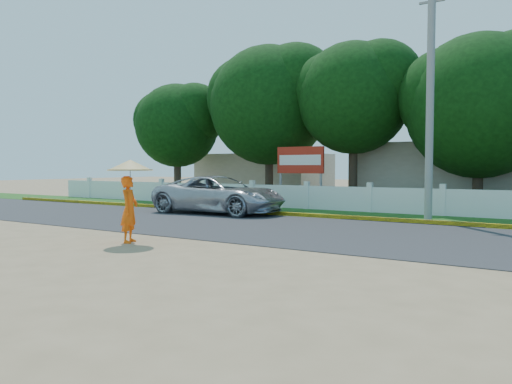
# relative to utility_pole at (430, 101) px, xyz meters

# --- Properties ---
(ground) EXTENTS (120.00, 120.00, 0.00)m
(ground) POSITION_rel_utility_pole_xyz_m (-2.86, -9.40, -4.37)
(ground) COLOR #9E8460
(ground) RESTS_ON ground
(road) EXTENTS (60.00, 7.00, 0.02)m
(road) POSITION_rel_utility_pole_xyz_m (-2.86, -4.90, -4.36)
(road) COLOR #38383A
(road) RESTS_ON ground
(grass_verge) EXTENTS (60.00, 3.50, 0.03)m
(grass_verge) POSITION_rel_utility_pole_xyz_m (-2.86, 0.35, -4.36)
(grass_verge) COLOR #2D601E
(grass_verge) RESTS_ON ground
(curb) EXTENTS (40.00, 0.18, 0.16)m
(curb) POSITION_rel_utility_pole_xyz_m (-2.86, -1.35, -4.29)
(curb) COLOR yellow
(curb) RESTS_ON ground
(fence) EXTENTS (40.00, 0.10, 1.10)m
(fence) POSITION_rel_utility_pole_xyz_m (-2.86, 1.80, -3.82)
(fence) COLOR silver
(fence) RESTS_ON ground
(building_near) EXTENTS (10.00, 6.00, 3.20)m
(building_near) POSITION_rel_utility_pole_xyz_m (0.14, 8.60, -2.77)
(building_near) COLOR #B7AD99
(building_near) RESTS_ON ground
(building_far) EXTENTS (8.00, 5.00, 2.80)m
(building_far) POSITION_rel_utility_pole_xyz_m (-12.86, 9.60, -2.97)
(building_far) COLOR #B7AD99
(building_far) RESTS_ON ground
(utility_pole) EXTENTS (0.28, 0.28, 8.74)m
(utility_pole) POSITION_rel_utility_pole_xyz_m (0.00, 0.00, 0.00)
(utility_pole) COLOR gray
(utility_pole) RESTS_ON ground
(vehicle) EXTENTS (5.82, 2.87, 1.59)m
(vehicle) POSITION_rel_utility_pole_xyz_m (-8.13, -1.93, -3.58)
(vehicle) COLOR #ADAFB6
(vehicle) RESTS_ON ground
(monk_with_parasol) EXTENTS (1.20, 1.20, 2.18)m
(monk_with_parasol) POSITION_rel_utility_pole_xyz_m (-5.34, -9.65, -2.95)
(monk_with_parasol) COLOR #FF5A0D
(monk_with_parasol) RESTS_ON ground
(billboard) EXTENTS (2.50, 0.13, 2.95)m
(billboard) POSITION_rel_utility_pole_xyz_m (-6.77, 2.90, -2.23)
(billboard) COLOR gray
(billboard) RESTS_ON ground
(tree_row) EXTENTS (38.53, 7.08, 8.77)m
(tree_row) POSITION_rel_utility_pole_xyz_m (1.71, 4.55, 0.68)
(tree_row) COLOR #473828
(tree_row) RESTS_ON ground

